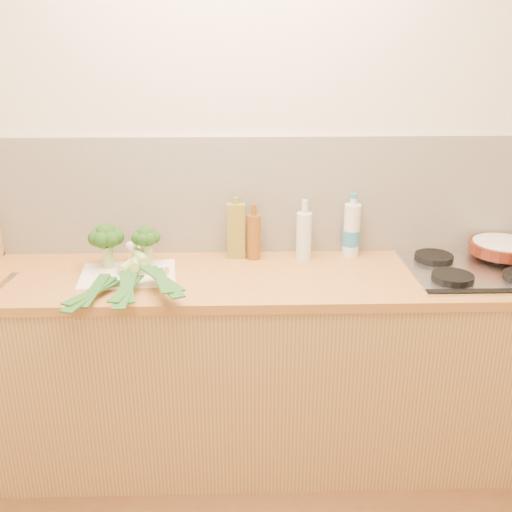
# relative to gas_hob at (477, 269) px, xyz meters

# --- Properties ---
(room_shell) EXTENTS (3.50, 3.50, 3.50)m
(room_shell) POSITION_rel_gas_hob_xyz_m (-1.02, 0.29, 0.26)
(room_shell) COLOR beige
(room_shell) RESTS_ON ground
(counter) EXTENTS (3.20, 0.62, 0.90)m
(counter) POSITION_rel_gas_hob_xyz_m (-1.02, 0.00, -0.46)
(counter) COLOR tan
(counter) RESTS_ON ground
(gas_hob) EXTENTS (0.58, 0.50, 0.04)m
(gas_hob) POSITION_rel_gas_hob_xyz_m (0.00, 0.00, 0.00)
(gas_hob) COLOR silver
(gas_hob) RESTS_ON counter
(chopping_board) EXTENTS (0.42, 0.33, 0.01)m
(chopping_board) POSITION_rel_gas_hob_xyz_m (-1.49, 0.00, -0.01)
(chopping_board) COLOR #EEE5CF
(chopping_board) RESTS_ON counter
(broccoli_left) EXTENTS (0.15, 0.15, 0.20)m
(broccoli_left) POSITION_rel_gas_hob_xyz_m (-1.59, 0.08, 0.13)
(broccoli_left) COLOR #91AF66
(broccoli_left) RESTS_ON chopping_board
(broccoli_right) EXTENTS (0.12, 0.13, 0.18)m
(broccoli_right) POSITION_rel_gas_hob_xyz_m (-1.43, 0.10, 0.12)
(broccoli_right) COLOR #91AF66
(broccoli_right) RESTS_ON chopping_board
(leek_front) EXTENTS (0.25, 0.67, 0.04)m
(leek_front) POSITION_rel_gas_hob_xyz_m (-1.52, -0.02, 0.02)
(leek_front) COLOR white
(leek_front) RESTS_ON chopping_board
(leek_mid) EXTENTS (0.11, 0.63, 0.04)m
(leek_mid) POSITION_rel_gas_hob_xyz_m (-1.46, -0.06, 0.04)
(leek_mid) COLOR white
(leek_mid) RESTS_ON chopping_board
(leek_back) EXTENTS (0.32, 0.60, 0.04)m
(leek_back) POSITION_rel_gas_hob_xyz_m (-1.41, -0.04, 0.06)
(leek_back) COLOR white
(leek_back) RESTS_ON chopping_board
(skillet) EXTENTS (0.44, 0.30, 0.05)m
(skillet) POSITION_rel_gas_hob_xyz_m (0.17, 0.14, 0.05)
(skillet) COLOR #521A0D
(skillet) RESTS_ON gas_hob
(oil_tin) EXTENTS (0.08, 0.05, 0.28)m
(oil_tin) POSITION_rel_gas_hob_xyz_m (-1.04, 0.22, 0.11)
(oil_tin) COLOR olive
(oil_tin) RESTS_ON counter
(glass_bottle) EXTENTS (0.07, 0.07, 0.27)m
(glass_bottle) POSITION_rel_gas_hob_xyz_m (-0.73, 0.20, 0.10)
(glass_bottle) COLOR silver
(glass_bottle) RESTS_ON counter
(amber_bottle) EXTENTS (0.06, 0.06, 0.26)m
(amber_bottle) POSITION_rel_gas_hob_xyz_m (-0.96, 0.20, 0.09)
(amber_bottle) COLOR brown
(amber_bottle) RESTS_ON counter
(water_bottle) EXTENTS (0.08, 0.08, 0.27)m
(water_bottle) POSITION_rel_gas_hob_xyz_m (-0.51, 0.23, 0.10)
(water_bottle) COLOR silver
(water_bottle) RESTS_ON counter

